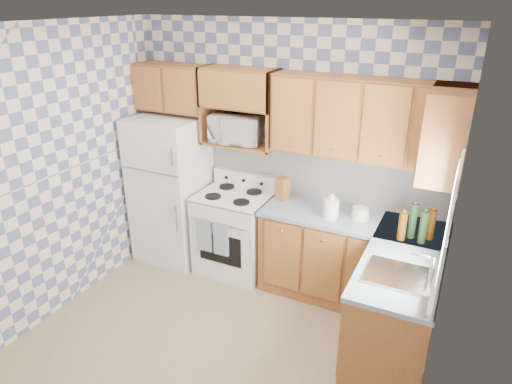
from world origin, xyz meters
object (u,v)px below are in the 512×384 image
at_px(electric_kettle, 331,209).
at_px(microwave, 237,128).
at_px(stove_body, 235,233).
at_px(refrigerator, 171,190).

bearing_deg(electric_kettle, microwave, 167.00).
relative_size(stove_body, microwave, 1.67).
relative_size(microwave, electric_kettle, 2.82).
bearing_deg(refrigerator, microwave, 15.41).
distance_m(microwave, electric_kettle, 1.31).
distance_m(refrigerator, electric_kettle, 1.91).
xyz_separation_m(stove_body, microwave, (-0.05, 0.18, 1.15)).
height_order(refrigerator, electric_kettle, refrigerator).
bearing_deg(stove_body, microwave, 104.48).
bearing_deg(electric_kettle, refrigerator, 178.32).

